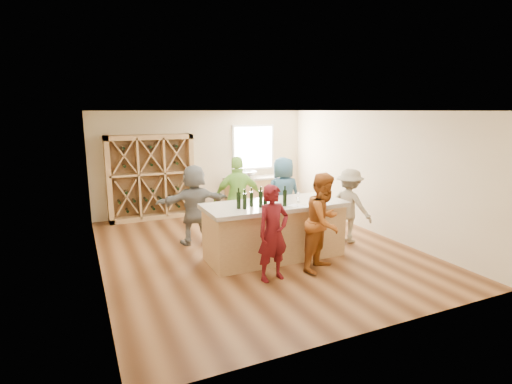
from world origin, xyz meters
name	(u,v)px	position (x,y,z in m)	size (l,w,h in m)	color
floor	(256,251)	(0.00, 0.00, -0.05)	(6.00, 7.00, 0.10)	brown
ceiling	(256,108)	(0.00, 0.00, 2.85)	(6.00, 7.00, 0.10)	white
wall_back	(203,162)	(0.00, 3.55, 1.40)	(6.00, 0.10, 2.80)	beige
wall_front	(377,229)	(0.00, -3.55, 1.40)	(6.00, 0.10, 2.80)	beige
wall_left	(92,195)	(-3.05, 0.00, 1.40)	(0.10, 7.00, 2.80)	beige
wall_right	(376,172)	(3.05, 0.00, 1.40)	(0.10, 7.00, 2.80)	beige
window_frame	(253,147)	(1.50, 3.47, 1.75)	(1.30, 0.06, 1.30)	white
window_pane	(254,147)	(1.50, 3.44, 1.75)	(1.18, 0.01, 1.18)	white
wine_rack	(151,177)	(-1.50, 3.27, 1.10)	(2.20, 0.45, 2.20)	tan
back_counter_base	(254,194)	(1.40, 3.20, 0.43)	(1.60, 0.58, 0.86)	tan
back_counter_top	(254,178)	(1.40, 3.20, 0.89)	(1.70, 0.62, 0.06)	#B6A896
sink	(248,174)	(1.20, 3.20, 1.01)	(0.54, 0.54, 0.19)	silver
faucet	(245,172)	(1.20, 3.38, 1.07)	(0.02, 0.02, 0.30)	silver
tasting_counter_base	(275,232)	(0.14, -0.58, 0.50)	(2.60, 1.00, 1.00)	tan
tasting_counter_top	(275,205)	(0.14, -0.58, 1.04)	(2.72, 1.12, 0.08)	#B6A896
wine_bottle_a	(239,200)	(-0.66, -0.71, 1.23)	(0.07, 0.07, 0.30)	black
wine_bottle_b	(245,201)	(-0.57, -0.79, 1.22)	(0.07, 0.07, 0.29)	black
wine_bottle_c	(251,199)	(-0.38, -0.65, 1.22)	(0.07, 0.07, 0.27)	black
wine_bottle_d	(261,199)	(-0.25, -0.79, 1.23)	(0.08, 0.08, 0.30)	black
wine_bottle_e	(265,199)	(-0.15, -0.77, 1.23)	(0.07, 0.07, 0.29)	black
wine_glass_a	(274,205)	(-0.14, -1.08, 1.17)	(0.07, 0.07, 0.18)	white
wine_glass_b	(298,202)	(0.37, -1.04, 1.17)	(0.06, 0.06, 0.17)	white
wine_glass_c	(319,200)	(0.81, -1.06, 1.17)	(0.07, 0.07, 0.18)	white
wine_glass_d	(298,197)	(0.59, -0.70, 1.18)	(0.07, 0.07, 0.20)	white
wine_glass_e	(323,196)	(1.08, -0.81, 1.17)	(0.07, 0.07, 0.19)	white
tasting_menu_a	(271,209)	(-0.16, -0.99, 1.08)	(0.19, 0.26, 0.00)	white
tasting_menu_b	(297,206)	(0.40, -0.97, 1.08)	(0.22, 0.30, 0.00)	white
tasting_menu_c	(323,203)	(0.95, -1.01, 1.08)	(0.24, 0.33, 0.00)	white
person_near_left	(273,233)	(-0.37, -1.51, 0.81)	(0.59, 0.43, 1.63)	#590F14
person_near_right	(324,222)	(0.65, -1.48, 0.88)	(0.85, 0.47, 1.75)	#994C19
person_server	(349,206)	(2.02, -0.41, 0.80)	(1.03, 0.48, 1.60)	gray
person_far_mid	(238,198)	(-0.07, 0.77, 0.92)	(1.08, 0.55, 1.84)	#8CC64C
person_far_right	(283,196)	(1.02, 0.73, 0.89)	(0.87, 0.56, 1.78)	#335972
person_far_left	(194,204)	(-1.03, 0.88, 0.85)	(1.58, 0.57, 1.71)	slate
wine_bottle_f	(285,198)	(0.19, -0.88, 1.23)	(0.07, 0.07, 0.30)	black
wine_glass_f	(268,197)	(0.09, -0.38, 1.17)	(0.07, 0.07, 0.18)	white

